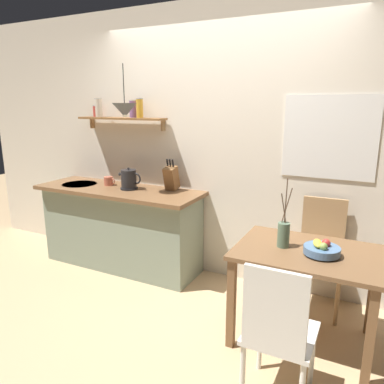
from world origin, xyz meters
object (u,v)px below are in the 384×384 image
Objects in this scene: knife_block at (171,178)px; dining_chair_far at (320,250)px; dining_table at (306,265)px; electric_kettle at (129,180)px; fruit_bowl at (322,249)px; twig_vase at (284,234)px; pendant_lamp at (125,110)px; coffee_mug_by_sink at (109,181)px; dining_chair_near at (278,330)px.

dining_chair_far is at bearing -1.76° from knife_block.
electric_kettle is (-1.90, 0.46, 0.37)m from dining_table.
twig_vase is (-0.28, 0.04, 0.06)m from fruit_bowl.
electric_kettle is at bearing -176.88° from dining_chair_far.
electric_kettle is at bearing 122.61° from pendant_lamp.
twig_vase reaches higher than dining_table.
dining_chair_far is 0.67m from fruit_bowl.
pendant_lamp is (0.42, -0.21, 0.76)m from coffee_mug_by_sink.
fruit_bowl is at bearing -25.22° from dining_table.
dining_chair_near reaches higher than fruit_bowl.
twig_vase is at bearing -10.93° from pendant_lamp.
coffee_mug_by_sink is at bearing -172.32° from knife_block.
dining_chair_far is at bearing 1.35° from coffee_mug_by_sink.
dining_chair_far is 1.98m from electric_kettle.
dining_chair_far is 1.97× the size of pendant_lamp.
electric_kettle is 0.74m from pendant_lamp.
electric_kettle is (-1.93, -0.11, 0.46)m from dining_chair_far.
pendant_lamp is (-0.32, -0.31, 0.68)m from knife_block.
pendant_lamp is (-1.77, 1.02, 1.19)m from dining_chair_near.
dining_chair_far is 2.92× the size of knife_block.
twig_vase is (-0.15, 0.70, 0.32)m from dining_chair_near.
pendant_lamp is at bearing -171.72° from dining_chair_far.
dining_table is 2.29m from coffee_mug_by_sink.
pendant_lamp is at bearing 169.51° from fruit_bowl.
pendant_lamp is at bearing -57.39° from electric_kettle.
dining_table is 1.99m from electric_kettle.
electric_kettle is 0.81× the size of knife_block.
knife_block reaches higher than dining_chair_near.
pendant_lamp is at bearing -27.13° from coffee_mug_by_sink.
knife_block is 0.81m from pendant_lamp.
dining_chair_far is at bearing 96.80° from fruit_bowl.
dining_chair_far is 2.28m from coffee_mug_by_sink.
dining_chair_near is 3.45× the size of electric_kettle.
pendant_lamp is (-1.90, 0.35, 0.92)m from fruit_bowl.
dining_table is 3.78× the size of electric_kettle.
knife_block is (0.42, 0.15, 0.03)m from electric_kettle.
fruit_bowl is 0.28m from twig_vase.
dining_table is 0.28m from twig_vase.
dining_chair_far is at bearing 8.28° from pendant_lamp.
dining_chair_near is 0.96× the size of dining_chair_far.
fruit_bowl is at bearing -7.89° from twig_vase.
pendant_lamp reaches higher than dining_table.
coffee_mug_by_sink reaches higher than dining_chair_far.
dining_chair_near is at bearing -92.43° from dining_chair_far.
dining_chair_far is (0.05, 1.28, 0.02)m from dining_chair_near.
dining_chair_near is 2.54m from coffee_mug_by_sink.
dining_table is 1.95× the size of twig_vase.
fruit_bowl is 2.08m from electric_kettle.
coffee_mug_by_sink is (-2.21, 0.52, 0.32)m from dining_table.
fruit_bowl is 2.14m from pendant_lamp.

